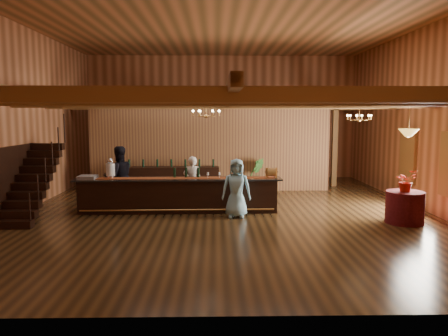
{
  "coord_description": "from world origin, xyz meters",
  "views": [
    {
      "loc": [
        -0.29,
        -12.92,
        2.86
      ],
      "look_at": [
        -0.03,
        0.66,
        1.21
      ],
      "focal_mm": 35.0,
      "sensor_mm": 36.0,
      "label": 1
    }
  ],
  "objects_px": {
    "backbar_shelf": "(172,180)",
    "raffle_drum": "(271,172)",
    "chandelier_left": "(206,113)",
    "guest": "(236,188)",
    "floor_plant": "(255,175)",
    "bartender": "(192,182)",
    "chandelier_right": "(359,117)",
    "beverage_dispenser": "(110,169)",
    "pendant_lamp": "(409,133)",
    "tasting_bar": "(179,195)",
    "staff_second": "(119,177)",
    "round_table": "(405,207)"
  },
  "relations": [
    {
      "from": "round_table",
      "to": "guest",
      "type": "height_order",
      "value": "guest"
    },
    {
      "from": "raffle_drum",
      "to": "guest",
      "type": "height_order",
      "value": "guest"
    },
    {
      "from": "chandelier_left",
      "to": "staff_second",
      "type": "bearing_deg",
      "value": 166.69
    },
    {
      "from": "tasting_bar",
      "to": "pendant_lamp",
      "type": "xyz_separation_m",
      "value": [
        6.12,
        -1.46,
        1.89
      ]
    },
    {
      "from": "beverage_dispenser",
      "to": "pendant_lamp",
      "type": "distance_m",
      "value": 8.31
    },
    {
      "from": "tasting_bar",
      "to": "staff_second",
      "type": "height_order",
      "value": "staff_second"
    },
    {
      "from": "tasting_bar",
      "to": "round_table",
      "type": "height_order",
      "value": "tasting_bar"
    },
    {
      "from": "raffle_drum",
      "to": "bartender",
      "type": "xyz_separation_m",
      "value": [
        -2.37,
        0.75,
        -0.39
      ]
    },
    {
      "from": "raffle_drum",
      "to": "pendant_lamp",
      "type": "bearing_deg",
      "value": -23.51
    },
    {
      "from": "beverage_dispenser",
      "to": "chandelier_left",
      "type": "bearing_deg",
      "value": 1.45
    },
    {
      "from": "pendant_lamp",
      "to": "floor_plant",
      "type": "distance_m",
      "value": 6.23
    },
    {
      "from": "raffle_drum",
      "to": "chandelier_left",
      "type": "distance_m",
      "value": 2.59
    },
    {
      "from": "backbar_shelf",
      "to": "bartender",
      "type": "distance_m",
      "value": 2.58
    },
    {
      "from": "bartender",
      "to": "floor_plant",
      "type": "relative_size",
      "value": 1.25
    },
    {
      "from": "beverage_dispenser",
      "to": "round_table",
      "type": "xyz_separation_m",
      "value": [
        8.1,
        -1.47,
        -0.87
      ]
    },
    {
      "from": "staff_second",
      "to": "raffle_drum",
      "type": "bearing_deg",
      "value": 143.63
    },
    {
      "from": "round_table",
      "to": "staff_second",
      "type": "relative_size",
      "value": 0.52
    },
    {
      "from": "tasting_bar",
      "to": "backbar_shelf",
      "type": "xyz_separation_m",
      "value": [
        -0.52,
        3.15,
        -0.03
      ]
    },
    {
      "from": "guest",
      "to": "chandelier_right",
      "type": "bearing_deg",
      "value": 29.01
    },
    {
      "from": "tasting_bar",
      "to": "raffle_drum",
      "type": "bearing_deg",
      "value": -0.98
    },
    {
      "from": "tasting_bar",
      "to": "floor_plant",
      "type": "relative_size",
      "value": 4.76
    },
    {
      "from": "beverage_dispenser",
      "to": "bartender",
      "type": "height_order",
      "value": "beverage_dispenser"
    },
    {
      "from": "bartender",
      "to": "guest",
      "type": "relative_size",
      "value": 0.96
    },
    {
      "from": "raffle_drum",
      "to": "round_table",
      "type": "height_order",
      "value": "raffle_drum"
    },
    {
      "from": "backbar_shelf",
      "to": "guest",
      "type": "height_order",
      "value": "guest"
    },
    {
      "from": "floor_plant",
      "to": "staff_second",
      "type": "bearing_deg",
      "value": -149.68
    },
    {
      "from": "beverage_dispenser",
      "to": "backbar_shelf",
      "type": "height_order",
      "value": "beverage_dispenser"
    },
    {
      "from": "round_table",
      "to": "chandelier_right",
      "type": "xyz_separation_m",
      "value": [
        -0.41,
        2.73,
        2.36
      ]
    },
    {
      "from": "chandelier_left",
      "to": "floor_plant",
      "type": "relative_size",
      "value": 0.63
    },
    {
      "from": "chandelier_right",
      "to": "bartender",
      "type": "relative_size",
      "value": 0.5
    },
    {
      "from": "bartender",
      "to": "floor_plant",
      "type": "height_order",
      "value": "bartender"
    },
    {
      "from": "guest",
      "to": "floor_plant",
      "type": "bearing_deg",
      "value": 80.47
    },
    {
      "from": "backbar_shelf",
      "to": "floor_plant",
      "type": "relative_size",
      "value": 2.72
    },
    {
      "from": "bartender",
      "to": "staff_second",
      "type": "height_order",
      "value": "staff_second"
    },
    {
      "from": "beverage_dispenser",
      "to": "pendant_lamp",
      "type": "xyz_separation_m",
      "value": [
        8.1,
        -1.47,
        1.1
      ]
    },
    {
      "from": "backbar_shelf",
      "to": "chandelier_right",
      "type": "height_order",
      "value": "chandelier_right"
    },
    {
      "from": "backbar_shelf",
      "to": "raffle_drum",
      "type": "bearing_deg",
      "value": -45.31
    },
    {
      "from": "pendant_lamp",
      "to": "guest",
      "type": "bearing_deg",
      "value": 170.37
    },
    {
      "from": "round_table",
      "to": "staff_second",
      "type": "xyz_separation_m",
      "value": [
        -8.02,
        2.19,
        0.53
      ]
    },
    {
      "from": "chandelier_left",
      "to": "guest",
      "type": "xyz_separation_m",
      "value": [
        0.85,
        -0.79,
        -2.09
      ]
    },
    {
      "from": "floor_plant",
      "to": "raffle_drum",
      "type": "bearing_deg",
      "value": -87.06
    },
    {
      "from": "tasting_bar",
      "to": "pendant_lamp",
      "type": "distance_m",
      "value": 6.57
    },
    {
      "from": "chandelier_left",
      "to": "beverage_dispenser",
      "type": "bearing_deg",
      "value": -178.55
    },
    {
      "from": "chandelier_left",
      "to": "floor_plant",
      "type": "xyz_separation_m",
      "value": [
        1.75,
        3.26,
        -2.28
      ]
    },
    {
      "from": "tasting_bar",
      "to": "backbar_shelf",
      "type": "distance_m",
      "value": 3.2
    },
    {
      "from": "raffle_drum",
      "to": "pendant_lamp",
      "type": "relative_size",
      "value": 0.38
    },
    {
      "from": "guest",
      "to": "round_table",
      "type": "bearing_deg",
      "value": -6.69
    },
    {
      "from": "pendant_lamp",
      "to": "bartender",
      "type": "height_order",
      "value": "pendant_lamp"
    },
    {
      "from": "chandelier_right",
      "to": "staff_second",
      "type": "relative_size",
      "value": 0.42
    },
    {
      "from": "pendant_lamp",
      "to": "bartender",
      "type": "relative_size",
      "value": 0.56
    }
  ]
}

